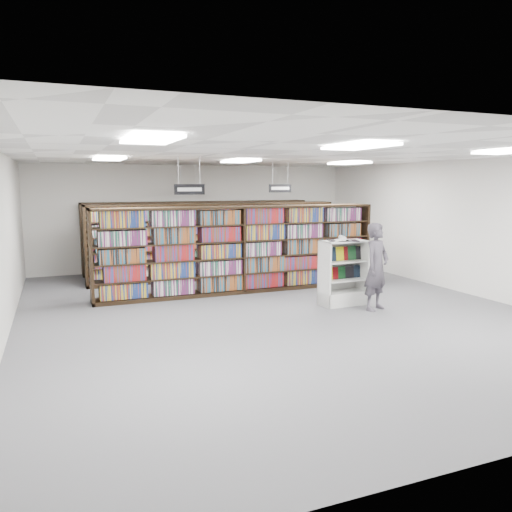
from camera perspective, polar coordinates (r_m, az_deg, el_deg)
name	(u,v)px	position (r m, az deg, el deg)	size (l,w,h in m)	color
floor	(274,311)	(10.47, 2.07, -6.27)	(12.00, 12.00, 0.00)	#49494D
ceiling	(275,155)	(10.16, 2.16, 11.49)	(10.00, 12.00, 0.10)	white
wall_back	(197,217)	(15.84, -6.78, 4.46)	(10.00, 0.10, 3.20)	silver
wall_left	(1,246)	(9.36, -27.12, 1.07)	(0.10, 12.00, 3.20)	silver
wall_right	(464,227)	(13.04, 22.64, 3.10)	(0.10, 12.00, 3.20)	silver
bookshelf_row_near	(241,249)	(12.09, -1.76, 0.76)	(7.00, 0.60, 2.10)	black
bookshelf_row_mid	(216,241)	(13.98, -4.59, 1.74)	(7.00, 0.60, 2.10)	black
bookshelf_row_far	(200,235)	(15.60, -6.45, 2.38)	(7.00, 0.60, 2.10)	black
aisle_sign_left	(190,188)	(10.59, -7.61, 7.67)	(0.65, 0.02, 0.80)	#B2B2B7
aisle_sign_right	(280,187)	(13.49, 2.78, 7.83)	(0.65, 0.02, 0.80)	#B2B2B7
aisle_sign_center	(189,187)	(14.71, -7.70, 7.79)	(0.65, 0.02, 0.80)	#B2B2B7
troffer_front_left	(151,139)	(6.38, -11.95, 12.93)	(0.60, 1.20, 0.04)	white
troffer_front_center	(359,146)	(7.52, 11.74, 12.19)	(0.60, 1.20, 0.04)	white
troffer_front_right	(512,151)	(9.50, 27.26, 10.59)	(0.60, 1.20, 0.04)	white
troffer_back_left	(109,159)	(11.33, -16.46, 10.62)	(0.60, 1.20, 0.04)	white
troffer_back_center	(240,161)	(12.01, -1.80, 10.79)	(0.60, 1.20, 0.04)	white
troffer_back_right	(349,163)	(13.34, 10.59, 10.40)	(0.60, 1.20, 0.04)	white
endcap_display	(342,283)	(11.09, 9.83, -3.01)	(1.03, 0.54, 1.41)	white
open_book	(343,239)	(10.85, 9.89, 1.88)	(0.71, 0.54, 0.13)	black
shopper	(377,267)	(10.68, 13.62, -1.20)	(0.67, 0.44, 1.83)	#423E47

